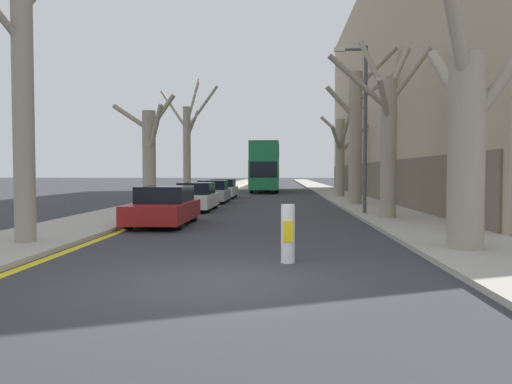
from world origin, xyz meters
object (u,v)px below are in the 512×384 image
(parked_car_3, at_px, (223,189))
(street_tree_right_1, at_px, (387,134))
(street_tree_left_2, at_px, (188,144))
(street_tree_right_3, at_px, (341,152))
(traffic_bollard, at_px, (288,234))
(parked_car_1, at_px, (196,197))
(parked_car_0, at_px, (164,207))
(parked_car_2, at_px, (213,192))
(street_tree_left_0, at_px, (22,94))
(lamp_post, at_px, (363,121))
(street_tree_right_0, at_px, (467,137))
(street_tree_left_1, at_px, (149,155))
(double_decker_bus, at_px, (266,165))
(street_tree_right_2, at_px, (357,132))

(parked_car_3, bearing_deg, street_tree_right_1, -63.22)
(street_tree_left_2, bearing_deg, street_tree_right_3, 11.57)
(street_tree_right_3, height_order, traffic_bollard, street_tree_right_3)
(parked_car_1, bearing_deg, parked_car_0, -90.00)
(street_tree_right_1, relative_size, parked_car_2, 1.81)
(street_tree_left_0, relative_size, street_tree_left_2, 0.95)
(street_tree_right_3, bearing_deg, street_tree_right_1, -90.99)
(street_tree_left_0, relative_size, lamp_post, 1.13)
(parked_car_1, relative_size, lamp_post, 0.61)
(parked_car_1, bearing_deg, parked_car_2, 90.00)
(street_tree_right_1, height_order, parked_car_2, street_tree_right_1)
(parked_car_0, bearing_deg, street_tree_right_0, -34.40)
(parked_car_0, xyz_separation_m, parked_car_1, (0.00, 6.65, -0.01))
(lamp_post, bearing_deg, street_tree_left_2, 127.39)
(street_tree_left_1, xyz_separation_m, street_tree_right_0, (10.41, -11.70, -0.00))
(street_tree_left_0, distance_m, parked_car_0, 6.47)
(street_tree_right_3, height_order, parked_car_3, street_tree_right_3)
(double_decker_bus, height_order, parked_car_1, double_decker_bus)
(street_tree_right_1, bearing_deg, lamp_post, 108.38)
(street_tree_right_2, height_order, parked_car_2, street_tree_right_2)
(street_tree_right_0, height_order, parked_car_1, street_tree_right_0)
(parked_car_3, relative_size, traffic_bollard, 3.72)
(street_tree_right_0, height_order, lamp_post, lamp_post)
(street_tree_left_2, bearing_deg, street_tree_right_2, -30.94)
(parked_car_1, height_order, traffic_bollard, parked_car_1)
(parked_car_3, bearing_deg, street_tree_right_0, -70.81)
(street_tree_right_1, relative_size, street_tree_right_3, 1.05)
(double_decker_bus, relative_size, parked_car_2, 2.97)
(street_tree_right_3, relative_size, double_decker_bus, 0.58)
(street_tree_left_0, height_order, parked_car_1, street_tree_left_0)
(street_tree_left_1, distance_m, lamp_post, 9.93)
(street_tree_right_2, bearing_deg, double_decker_bus, 106.16)
(double_decker_bus, bearing_deg, lamp_post, -79.39)
(street_tree_left_1, relative_size, street_tree_right_0, 0.94)
(parked_car_2, bearing_deg, street_tree_right_0, -65.61)
(parked_car_0, height_order, parked_car_1, parked_car_0)
(street_tree_left_0, relative_size, street_tree_left_1, 1.47)
(parked_car_2, bearing_deg, street_tree_left_1, -107.68)
(street_tree_left_2, bearing_deg, parked_car_0, -82.21)
(street_tree_left_2, relative_size, street_tree_right_0, 1.45)
(street_tree_left_0, xyz_separation_m, street_tree_left_2, (0.01, 21.94, 0.00))
(street_tree_left_2, distance_m, double_decker_bus, 13.94)
(street_tree_left_0, distance_m, street_tree_left_1, 11.25)
(street_tree_left_0, bearing_deg, parked_car_3, 84.36)
(street_tree_right_2, distance_m, parked_car_2, 9.20)
(street_tree_right_2, relative_size, street_tree_right_3, 1.25)
(street_tree_right_0, height_order, street_tree_right_2, street_tree_right_2)
(lamp_post, xyz_separation_m, traffic_bollard, (-3.29, -11.04, -3.41))
(parked_car_1, bearing_deg, street_tree_right_2, 24.60)
(street_tree_right_1, bearing_deg, street_tree_right_2, 89.14)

